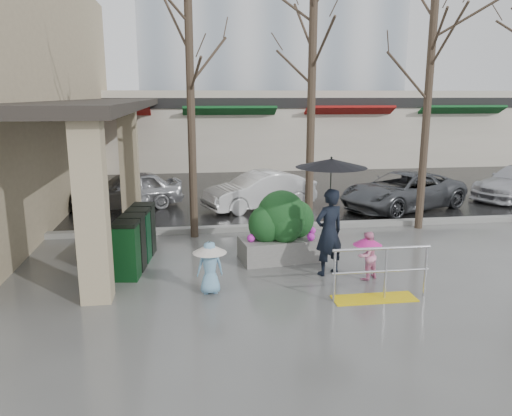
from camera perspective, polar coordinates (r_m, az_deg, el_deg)
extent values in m
plane|color=#51514F|center=(10.62, 4.36, -8.18)|extent=(120.00, 120.00, 0.00)
cube|color=black|center=(31.98, -4.13, 5.98)|extent=(120.00, 36.00, 0.01)
cube|color=gray|center=(14.34, 0.95, -2.23)|extent=(120.00, 0.30, 0.15)
cube|color=#2D2823|center=(17.87, -16.87, 11.73)|extent=(2.80, 18.00, 0.25)
cube|color=tan|center=(9.56, -18.25, -0.22)|extent=(0.55, 0.55, 3.50)
cube|color=tan|center=(15.90, -14.27, 5.02)|extent=(0.55, 0.55, 3.50)
cube|color=beige|center=(28.05, 0.52, 9.15)|extent=(34.00, 6.00, 4.00)
cube|color=maroon|center=(25.09, -17.10, 10.10)|extent=(4.50, 1.68, 0.87)
cube|color=#0F4C1E|center=(24.89, -3.10, 10.62)|extent=(4.50, 1.68, 0.87)
cube|color=maroon|center=(26.11, 10.36, 10.54)|extent=(4.50, 1.68, 0.87)
cube|color=#0F4C1E|center=(28.56, 22.05, 10.00)|extent=(4.50, 1.68, 0.87)
cube|color=black|center=(25.13, 1.53, 11.91)|extent=(34.00, 0.35, 0.50)
cube|color=yellow|center=(9.91, 13.35, -10.02)|extent=(1.60, 0.50, 0.02)
cylinder|color=silver|center=(9.48, 8.95, -7.71)|extent=(0.05, 0.05, 1.00)
cylinder|color=silver|center=(9.81, 14.59, -7.26)|extent=(0.05, 0.05, 1.00)
cylinder|color=silver|center=(10.14, 18.80, -6.89)|extent=(0.05, 0.05, 1.00)
cylinder|color=silver|center=(9.62, 14.21, -4.51)|extent=(1.90, 0.06, 0.06)
cylinder|color=silver|center=(9.76, 14.06, -7.03)|extent=(1.90, 0.04, 0.04)
cylinder|color=#382B21|center=(13.28, -7.44, 10.99)|extent=(0.22, 0.22, 6.80)
cylinder|color=#382B21|center=(13.70, 6.33, 11.49)|extent=(0.22, 0.22, 7.00)
cylinder|color=#382B21|center=(14.87, 18.92, 10.03)|extent=(0.22, 0.22, 6.50)
imported|color=black|center=(10.74, 8.34, -2.75)|extent=(0.80, 0.67, 1.89)
cylinder|color=black|center=(10.52, 8.51, 2.37)|extent=(0.02, 0.02, 1.19)
cone|color=black|center=(10.44, 8.61, 5.11)|extent=(1.50, 1.50, 0.18)
sphere|color=black|center=(10.43, 8.63, 5.71)|extent=(0.05, 0.05, 0.05)
imported|color=#FE9BC6|center=(10.73, 12.56, -5.33)|extent=(0.62, 0.58, 1.03)
cylinder|color=black|center=(10.68, 12.61, -4.37)|extent=(0.02, 0.02, 0.44)
cone|color=#E32396|center=(10.64, 12.65, -3.68)|extent=(0.61, 0.61, 0.18)
sphere|color=black|center=(10.61, 12.67, -3.11)|extent=(0.05, 0.05, 0.05)
imported|color=#76ADD3|center=(9.79, -5.28, -6.81)|extent=(0.53, 0.37, 1.04)
cylinder|color=black|center=(9.71, -5.31, -5.46)|extent=(0.02, 0.02, 0.49)
cone|color=silver|center=(9.66, -5.33, -4.60)|extent=(0.67, 0.67, 0.18)
sphere|color=black|center=(9.63, -5.34, -3.97)|extent=(0.05, 0.05, 0.05)
cube|color=slate|center=(11.77, 2.88, -4.67)|extent=(2.01, 1.20, 0.53)
ellipsoid|color=#123A19|center=(11.56, 2.92, -0.95)|extent=(1.16, 1.04, 1.22)
sphere|color=#123A19|center=(11.43, 1.19, -1.85)|extent=(0.84, 0.84, 0.84)
sphere|color=#123A19|center=(11.82, 4.53, -1.31)|extent=(0.88, 0.88, 0.88)
cube|color=#0C3817|center=(10.81, -14.52, -4.97)|extent=(0.53, 0.53, 1.15)
cube|color=black|center=(10.64, -14.71, -1.74)|extent=(0.56, 0.56, 0.08)
cube|color=black|center=(11.34, -13.84, -4.08)|extent=(0.53, 0.53, 1.15)
cube|color=black|center=(11.18, -14.01, -1.01)|extent=(0.56, 0.56, 0.08)
cube|color=#0E3D21|center=(11.88, -13.22, -3.28)|extent=(0.53, 0.53, 1.15)
cube|color=black|center=(11.72, -13.38, -0.34)|extent=(0.56, 0.56, 0.08)
cube|color=black|center=(12.42, -12.66, -2.55)|extent=(0.53, 0.53, 1.15)
cube|color=black|center=(12.27, -12.80, 0.28)|extent=(0.56, 0.56, 0.08)
imported|color=#AAABAF|center=(17.54, -14.51, 2.00)|extent=(3.96, 2.43, 1.26)
imported|color=white|center=(16.88, 0.43, 2.00)|extent=(4.05, 2.59, 1.26)
imported|color=#505256|center=(17.55, 16.39, 1.89)|extent=(4.99, 3.73, 1.26)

